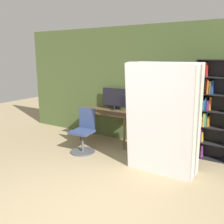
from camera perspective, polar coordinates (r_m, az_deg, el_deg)
wall_back at (r=5.56m, az=12.23°, el=5.37°), size 8.00×0.06×2.70m
desk at (r=5.93m, az=-1.06°, el=-0.66°), size 1.35×0.65×0.76m
monitor at (r=6.00m, az=0.56°, el=3.21°), size 0.66×0.18×0.52m
office_chair at (r=5.40m, az=-6.46°, el=-5.16°), size 0.52×0.52×0.94m
bookshelf at (r=5.25m, az=21.39°, el=0.31°), size 0.75×0.26×1.97m
mattress_near at (r=4.26m, az=10.93°, el=-1.98°), size 1.17×0.37×1.94m
mattress_far at (r=4.55m, az=12.36°, el=-1.13°), size 1.17×0.29×1.93m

